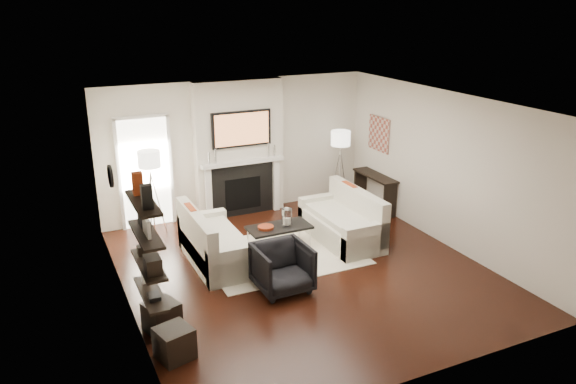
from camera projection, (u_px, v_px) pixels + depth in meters
name	position (u px, v px, depth m)	size (l,w,h in m)	color
room_envelope	(305.00, 191.00, 8.63)	(6.00, 6.00, 6.00)	black
chimney_breast	(239.00, 149.00, 11.09)	(1.80, 0.25, 2.70)	silver
fireplace_surround	(243.00, 190.00, 11.25)	(1.30, 0.02, 1.04)	black
firebox	(243.00, 194.00, 11.27)	(0.75, 0.02, 0.65)	black
mantel_pilaster_l	(209.00, 194.00, 10.93)	(0.12, 0.08, 1.10)	white
mantel_pilaster_r	(276.00, 184.00, 11.50)	(0.12, 0.08, 1.10)	white
mantel_shelf	(243.00, 162.00, 11.01)	(1.70, 0.18, 0.07)	white
tv_body	(242.00, 129.00, 10.82)	(1.20, 0.06, 0.70)	black
tv_screen	(242.00, 129.00, 10.79)	(1.10, 0.01, 0.62)	#BF723F
candlestick_l_tall	(216.00, 156.00, 10.74)	(0.04, 0.04, 0.30)	silver
candlestick_l_short	(209.00, 158.00, 10.70)	(0.04, 0.04, 0.24)	silver
candlestick_r_tall	(268.00, 150.00, 11.18)	(0.04, 0.04, 0.30)	silver
candlestick_r_short	(274.00, 151.00, 11.24)	(0.04, 0.04, 0.24)	silver
hallway_panel	(145.00, 173.00, 10.54)	(0.90, 0.02, 2.10)	white
door_trim_l	(119.00, 177.00, 10.33)	(0.06, 0.06, 2.16)	white
door_trim_r	(171.00, 170.00, 10.72)	(0.06, 0.06, 2.16)	white
door_trim_top	(141.00, 117.00, 10.17)	(1.02, 0.06, 0.06)	white
rug	(280.00, 254.00, 9.62)	(2.60, 2.00, 0.01)	beige
loveseat_left_base	(217.00, 251.00, 9.28)	(0.85, 1.80, 0.42)	beige
loveseat_left_back	(197.00, 236.00, 9.04)	(0.18, 1.80, 0.80)	beige
loveseat_left_arm_n	(234.00, 266.00, 8.56)	(0.85, 0.18, 0.60)	beige
loveseat_left_arm_s	(203.00, 228.00, 9.95)	(0.85, 0.18, 0.60)	beige
loveseat_left_cushion	(220.00, 236.00, 9.22)	(0.63, 1.44, 0.10)	beige
pillow_left_orange	(191.00, 218.00, 9.23)	(0.10, 0.42, 0.42)	#923212
pillow_left_charcoal	(202.00, 232.00, 8.72)	(0.10, 0.40, 0.40)	black
loveseat_right_base	(341.00, 229.00, 10.14)	(0.85, 1.80, 0.42)	beige
loveseat_right_back	(357.00, 210.00, 10.17)	(0.18, 1.80, 0.80)	beige
loveseat_right_arm_n	(365.00, 241.00, 9.42)	(0.85, 0.18, 0.60)	beige
loveseat_right_arm_s	(320.00, 210.00, 10.80)	(0.85, 0.18, 0.60)	beige
loveseat_right_cushion	(339.00, 216.00, 10.04)	(0.63, 1.44, 0.10)	beige
pillow_right_orange	(349.00, 195.00, 10.36)	(0.10, 0.42, 0.42)	#923212
pillow_right_charcoal	(367.00, 205.00, 9.85)	(0.10, 0.40, 0.40)	black
coffee_table	(279.00, 227.00, 9.73)	(1.10, 0.55, 0.04)	black
coffee_leg_nw	(257.00, 248.00, 9.41)	(0.02, 0.02, 0.38)	silver
coffee_leg_ne	(310.00, 238.00, 9.81)	(0.02, 0.02, 0.38)	silver
coffee_leg_sw	(248.00, 239.00, 9.79)	(0.02, 0.02, 0.38)	silver
coffee_leg_se	(299.00, 229.00, 10.19)	(0.02, 0.02, 0.38)	silver
hurricane_glass	(287.00, 217.00, 9.74)	(0.18, 0.18, 0.32)	white
hurricane_candle	(287.00, 221.00, 9.76)	(0.09, 0.09, 0.13)	white
copper_bowl	(266.00, 227.00, 9.62)	(0.27, 0.27, 0.05)	#9D361A
armchair	(283.00, 266.00, 8.33)	(0.77, 0.73, 0.80)	black
lamp_left_post	(153.00, 204.00, 10.28)	(0.02, 0.02, 1.20)	silver
lamp_left_shade	(149.00, 159.00, 10.00)	(0.40, 0.40, 0.30)	white
lamp_left_leg_a	(159.00, 203.00, 10.32)	(0.02, 0.02, 1.25)	silver
lamp_left_leg_b	(149.00, 203.00, 10.34)	(0.02, 0.02, 1.25)	silver
lamp_left_leg_c	(151.00, 206.00, 10.18)	(0.02, 0.02, 1.25)	silver
lamp_right_post	(339.00, 178.00, 11.78)	(0.02, 0.02, 1.20)	silver
lamp_right_shade	(341.00, 138.00, 11.50)	(0.40, 0.40, 0.30)	white
lamp_right_leg_a	(344.00, 177.00, 11.82)	(0.02, 0.02, 1.25)	silver
lamp_right_leg_b	(335.00, 177.00, 11.84)	(0.02, 0.02, 1.25)	silver
lamp_right_leg_c	(339.00, 179.00, 11.67)	(0.02, 0.02, 1.25)	silver
console_top	(375.00, 176.00, 11.47)	(0.35, 1.20, 0.04)	black
console_leg_n	(390.00, 201.00, 11.12)	(0.30, 0.04, 0.71)	black
console_leg_s	(360.00, 186.00, 12.06)	(0.30, 0.04, 0.71)	black
wall_art	(379.00, 134.00, 11.42)	(0.03, 0.70, 0.70)	#9C624E
shelf_bottom	(151.00, 294.00, 6.94)	(0.25, 1.00, 0.04)	black
shelf_lower	(149.00, 265.00, 6.81)	(0.25, 1.00, 0.04)	black
shelf_upper	(146.00, 234.00, 6.68)	(0.25, 1.00, 0.04)	black
shelf_top	(143.00, 203.00, 6.55)	(0.25, 1.00, 0.04)	black
decor_magfile_a	(147.00, 197.00, 6.27)	(0.12, 0.10, 0.28)	black
decor_magfile_b	(138.00, 183.00, 6.72)	(0.12, 0.10, 0.28)	#923212
decor_frame_a	(146.00, 226.00, 6.57)	(0.04, 0.30, 0.22)	white
decor_frame_b	(141.00, 218.00, 6.87)	(0.04, 0.22, 0.18)	black
decor_wine_rack	(153.00, 265.00, 6.54)	(0.18, 0.25, 0.20)	black
decor_box_small	(144.00, 250.00, 7.02)	(0.15, 0.12, 0.12)	black
decor_books	(154.00, 296.00, 6.79)	(0.14, 0.20, 0.05)	black
decor_box_tall	(146.00, 276.00, 7.16)	(0.10, 0.10, 0.18)	white
clock_rim	(110.00, 176.00, 8.19)	(0.34, 0.34, 0.04)	black
clock_face	(112.00, 176.00, 8.20)	(0.29, 0.29, 0.01)	white
ottoman_near	(162.00, 317.00, 7.36)	(0.40, 0.40, 0.40)	black
ottoman_far	(174.00, 343.00, 6.80)	(0.40, 0.40, 0.40)	black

